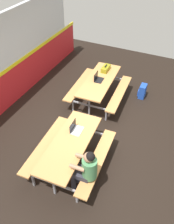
{
  "coord_description": "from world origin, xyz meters",
  "views": [
    {
      "loc": [
        -4.16,
        -1.88,
        4.54
      ],
      "look_at": [
        0.0,
        0.07,
        0.55
      ],
      "focal_mm": 37.53,
      "sensor_mm": 36.0,
      "label": 1
    }
  ],
  "objects_px": {
    "student_nearer": "(86,168)",
    "laptop_dark": "(98,79)",
    "picnic_table_right": "(99,84)",
    "toolbox_grey": "(106,69)",
    "laptop_silver": "(76,129)",
    "picnic_table_left": "(70,148)",
    "backpack_dark": "(142,91)"
  },
  "relations": [
    {
      "from": "picnic_table_right",
      "to": "laptop_silver",
      "type": "relative_size",
      "value": 6.14
    },
    {
      "from": "laptop_dark",
      "to": "toolbox_grey",
      "type": "height_order",
      "value": "laptop_dark"
    },
    {
      "from": "picnic_table_left",
      "to": "toolbox_grey",
      "type": "distance_m",
      "value": 3.14
    },
    {
      "from": "picnic_table_right",
      "to": "laptop_silver",
      "type": "distance_m",
      "value": 2.19
    },
    {
      "from": "picnic_table_right",
      "to": "laptop_silver",
      "type": "xyz_separation_m",
      "value": [
        -2.15,
        -0.32,
        0.21
      ]
    },
    {
      "from": "student_nearer",
      "to": "toolbox_grey",
      "type": "relative_size",
      "value": 3.02
    },
    {
      "from": "student_nearer",
      "to": "backpack_dark",
      "type": "bearing_deg",
      "value": -3.4
    },
    {
      "from": "student_nearer",
      "to": "toolbox_grey",
      "type": "xyz_separation_m",
      "value": [
        3.53,
        0.99,
        0.1
      ]
    },
    {
      "from": "laptop_silver",
      "to": "backpack_dark",
      "type": "xyz_separation_m",
      "value": [
        2.87,
        -0.86,
        -0.57
      ]
    },
    {
      "from": "picnic_table_left",
      "to": "laptop_dark",
      "type": "xyz_separation_m",
      "value": [
        2.51,
        0.41,
        0.21
      ]
    },
    {
      "from": "student_nearer",
      "to": "laptop_dark",
      "type": "bearing_deg",
      "value": 18.73
    },
    {
      "from": "picnic_table_right",
      "to": "toolbox_grey",
      "type": "xyz_separation_m",
      "value": [
        0.57,
        0.03,
        0.23
      ]
    },
    {
      "from": "picnic_table_right",
      "to": "laptop_dark",
      "type": "distance_m",
      "value": 0.22
    },
    {
      "from": "picnic_table_right",
      "to": "backpack_dark",
      "type": "bearing_deg",
      "value": -58.67
    },
    {
      "from": "laptop_dark",
      "to": "toolbox_grey",
      "type": "relative_size",
      "value": 0.83
    },
    {
      "from": "picnic_table_left",
      "to": "backpack_dark",
      "type": "relative_size",
      "value": 4.63
    },
    {
      "from": "picnic_table_left",
      "to": "laptop_dark",
      "type": "bearing_deg",
      "value": 9.38
    },
    {
      "from": "laptop_silver",
      "to": "laptop_dark",
      "type": "bearing_deg",
      "value": 9.51
    },
    {
      "from": "picnic_table_left",
      "to": "toolbox_grey",
      "type": "bearing_deg",
      "value": 7.52
    },
    {
      "from": "picnic_table_left",
      "to": "student_nearer",
      "type": "relative_size",
      "value": 1.69
    },
    {
      "from": "laptop_silver",
      "to": "picnic_table_right",
      "type": "bearing_deg",
      "value": 8.45
    },
    {
      "from": "student_nearer",
      "to": "laptop_silver",
      "type": "distance_m",
      "value": 1.04
    },
    {
      "from": "toolbox_grey",
      "to": "picnic_table_right",
      "type": "bearing_deg",
      "value": -176.84
    },
    {
      "from": "picnic_table_left",
      "to": "backpack_dark",
      "type": "xyz_separation_m",
      "value": [
        3.26,
        -0.8,
        -0.36
      ]
    },
    {
      "from": "laptop_dark",
      "to": "laptop_silver",
      "type": "bearing_deg",
      "value": -170.49
    },
    {
      "from": "student_nearer",
      "to": "toolbox_grey",
      "type": "bearing_deg",
      "value": 15.67
    },
    {
      "from": "student_nearer",
      "to": "toolbox_grey",
      "type": "height_order",
      "value": "student_nearer"
    },
    {
      "from": "picnic_table_right",
      "to": "laptop_dark",
      "type": "height_order",
      "value": "laptop_dark"
    },
    {
      "from": "picnic_table_right",
      "to": "student_nearer",
      "type": "height_order",
      "value": "student_nearer"
    },
    {
      "from": "laptop_silver",
      "to": "laptop_dark",
      "type": "relative_size",
      "value": 1.0
    },
    {
      "from": "laptop_dark",
      "to": "picnic_table_left",
      "type": "bearing_deg",
      "value": -170.62
    },
    {
      "from": "picnic_table_right",
      "to": "picnic_table_left",
      "type": "bearing_deg",
      "value": -171.51
    }
  ]
}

